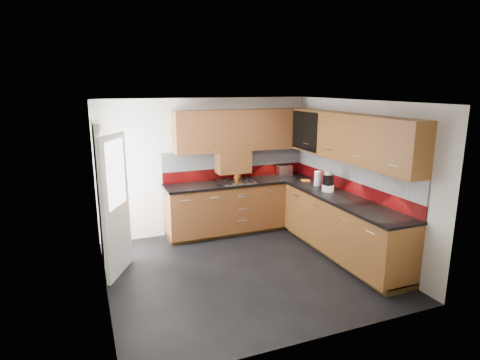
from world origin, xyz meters
name	(u,v)px	position (x,y,z in m)	size (l,w,h in m)	color
room	(244,169)	(0.00, 0.00, 1.50)	(4.00, 3.80, 2.64)	black
base_cabinets	(287,217)	(1.07, 0.72, 0.44)	(2.70, 3.20, 0.95)	#5E2D15
countertop	(287,190)	(1.05, 0.70, 0.92)	(2.72, 3.22, 0.04)	black
backsplash	(293,169)	(1.28, 0.93, 1.21)	(2.70, 3.20, 0.54)	#69090A
upper_cabinets	(296,134)	(1.23, 0.78, 1.84)	(2.50, 3.20, 0.72)	#5E2D15
extractor_hood	(233,162)	(0.45, 1.64, 1.28)	(0.60, 0.33, 0.40)	#5E2D15
glass_cabinet	(312,129)	(1.71, 1.07, 1.87)	(0.32, 0.80, 0.66)	black
back_door	(107,201)	(-1.78, 0.75, 1.03)	(0.42, 1.19, 2.04)	white
gas_hob	(236,181)	(0.45, 1.47, 0.96)	(0.60, 0.53, 0.05)	silver
utensil_pot	(237,173)	(0.56, 1.69, 1.04)	(0.13, 0.13, 0.48)	orange
toaster	(284,170)	(1.50, 1.65, 1.04)	(0.28, 0.18, 0.20)	silver
food_processor	(328,182)	(1.60, 0.33, 1.09)	(0.19, 0.19, 0.32)	white
paper_towel	(318,179)	(1.64, 0.71, 1.06)	(0.12, 0.12, 0.24)	white
orange_cloth	(306,181)	(1.63, 1.08, 0.95)	(0.15, 0.13, 0.02)	#DA5518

